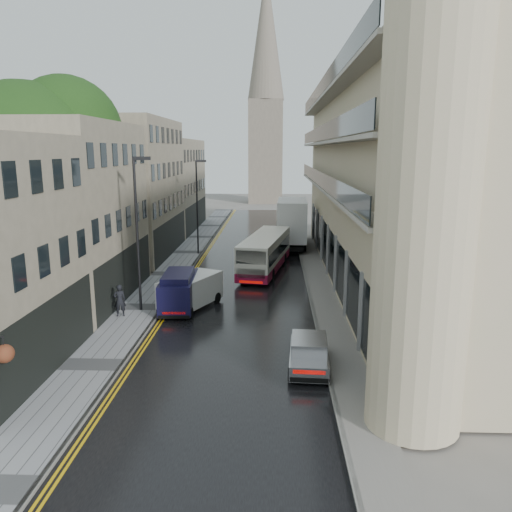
# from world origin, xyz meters

# --- Properties ---
(road) EXTENTS (9.00, 85.00, 0.02)m
(road) POSITION_xyz_m (0.00, 27.50, 0.01)
(road) COLOR black
(road) RESTS_ON ground
(left_sidewalk) EXTENTS (2.70, 85.00, 0.12)m
(left_sidewalk) POSITION_xyz_m (-5.85, 27.50, 0.06)
(left_sidewalk) COLOR gray
(left_sidewalk) RESTS_ON ground
(right_sidewalk) EXTENTS (1.80, 85.00, 0.12)m
(right_sidewalk) POSITION_xyz_m (5.40, 27.50, 0.06)
(right_sidewalk) COLOR slate
(right_sidewalk) RESTS_ON ground
(old_shop_row) EXTENTS (4.50, 56.00, 12.00)m
(old_shop_row) POSITION_xyz_m (-9.45, 30.00, 6.00)
(old_shop_row) COLOR gray
(old_shop_row) RESTS_ON ground
(modern_block) EXTENTS (8.00, 40.00, 14.00)m
(modern_block) POSITION_xyz_m (10.30, 26.00, 7.00)
(modern_block) COLOR #C7B194
(modern_block) RESTS_ON ground
(church_spire) EXTENTS (6.40, 6.40, 40.00)m
(church_spire) POSITION_xyz_m (0.50, 82.00, 20.00)
(church_spire) COLOR slate
(church_spire) RESTS_ON ground
(tree_near) EXTENTS (10.56, 10.56, 13.89)m
(tree_near) POSITION_xyz_m (-12.50, 20.00, 6.95)
(tree_near) COLOR black
(tree_near) RESTS_ON ground
(tree_far) EXTENTS (9.24, 9.24, 12.46)m
(tree_far) POSITION_xyz_m (-12.20, 33.00, 6.23)
(tree_far) COLOR black
(tree_far) RESTS_ON ground
(cream_bus) EXTENTS (4.13, 10.67, 2.84)m
(cream_bus) POSITION_xyz_m (-0.10, 26.51, 1.44)
(cream_bus) COLOR silver
(cream_bus) RESTS_ON road
(white_lorry) EXTENTS (3.05, 9.20, 4.78)m
(white_lorry) POSITION_xyz_m (2.57, 36.87, 2.41)
(white_lorry) COLOR silver
(white_lorry) RESTS_ON road
(silver_hatchback) EXTENTS (1.86, 3.85, 1.41)m
(silver_hatchback) POSITION_xyz_m (2.92, 9.86, 0.72)
(silver_hatchback) COLOR #9A999E
(silver_hatchback) RESTS_ON road
(white_van) EXTENTS (3.60, 4.84, 2.01)m
(white_van) POSITION_xyz_m (-4.30, 18.42, 1.03)
(white_van) COLOR silver
(white_van) RESTS_ON road
(navy_van) EXTENTS (2.11, 4.80, 2.40)m
(navy_van) POSITION_xyz_m (-4.30, 17.55, 1.22)
(navy_van) COLOR black
(navy_van) RESTS_ON road
(pedestrian) EXTENTS (0.77, 0.61, 1.86)m
(pedestrian) POSITION_xyz_m (-6.59, 17.46, 1.05)
(pedestrian) COLOR black
(pedestrian) RESTS_ON left_sidewalk
(lamp_post_near) EXTENTS (1.02, 0.33, 8.92)m
(lamp_post_near) POSITION_xyz_m (-5.73, 18.68, 4.58)
(lamp_post_near) COLOR black
(lamp_post_near) RESTS_ON left_sidewalk
(lamp_post_far) EXTENTS (0.97, 0.44, 8.41)m
(lamp_post_far) POSITION_xyz_m (-4.79, 35.16, 4.32)
(lamp_post_far) COLOR black
(lamp_post_far) RESTS_ON left_sidewalk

